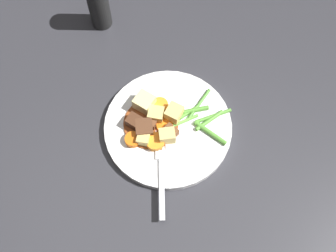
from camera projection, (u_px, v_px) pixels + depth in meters
ground_plane at (168, 129)px, 0.84m from camera, size 3.00×3.00×0.00m
dinner_plate at (168, 128)px, 0.83m from camera, size 0.25×0.25×0.02m
stew_sauce at (151, 124)px, 0.82m from camera, size 0.11×0.11×0.00m
carrot_slice_0 at (133, 140)px, 0.80m from camera, size 0.03×0.03×0.01m
carrot_slice_1 at (165, 126)px, 0.82m from camera, size 0.03×0.03×0.01m
carrot_slice_2 at (155, 142)px, 0.80m from camera, size 0.04×0.04×0.01m
carrot_slice_3 at (160, 105)px, 0.83m from camera, size 0.04×0.04×0.01m
potato_chunk_0 at (156, 115)px, 0.82m from camera, size 0.04×0.04×0.03m
potato_chunk_1 at (174, 113)px, 0.82m from camera, size 0.04×0.04×0.03m
potato_chunk_2 at (167, 136)px, 0.80m from camera, size 0.03×0.03×0.03m
potato_chunk_3 at (144, 102)px, 0.82m from camera, size 0.05×0.05×0.03m
potato_chunk_4 at (144, 138)px, 0.80m from camera, size 0.03×0.03×0.02m
meat_chunk_0 at (151, 122)px, 0.81m from camera, size 0.03×0.03×0.02m
meat_chunk_1 at (144, 128)px, 0.81m from camera, size 0.04×0.04×0.02m
meat_chunk_2 at (136, 122)px, 0.81m from camera, size 0.04×0.04×0.02m
meat_chunk_3 at (172, 132)px, 0.81m from camera, size 0.03×0.03×0.02m
green_bean_0 at (210, 133)px, 0.81m from camera, size 0.05×0.06×0.01m
green_bean_1 at (180, 123)px, 0.82m from camera, size 0.08×0.02×0.01m
green_bean_2 at (192, 111)px, 0.83m from camera, size 0.07×0.01×0.01m
green_bean_3 at (185, 115)px, 0.83m from camera, size 0.06×0.03×0.01m
green_bean_4 at (199, 104)px, 0.84m from camera, size 0.06×0.06×0.01m
green_bean_5 at (209, 120)px, 0.82m from camera, size 0.06×0.03×0.01m
green_bean_6 at (213, 115)px, 0.83m from camera, size 0.08×0.02×0.01m
fork at (161, 170)px, 0.78m from camera, size 0.05×0.17×0.00m
pepper_mill at (98, 4)px, 0.88m from camera, size 0.04×0.04×0.13m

